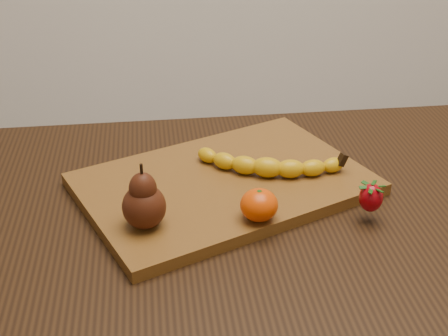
{
  "coord_description": "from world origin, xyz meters",
  "views": [
    {
      "loc": [
        -0.15,
        -0.81,
        1.29
      ],
      "look_at": [
        -0.04,
        0.06,
        0.8
      ],
      "focal_mm": 50.0,
      "sensor_mm": 36.0,
      "label": 1
    }
  ],
  "objects": [
    {
      "name": "pear",
      "position": [
        -0.17,
        -0.06,
        0.83
      ],
      "size": [
        0.07,
        0.07,
        0.1
      ],
      "primitive_type": null,
      "rotation": [
        0.0,
        0.0,
        -0.16
      ],
      "color": "#42190A",
      "rests_on": "cutting_board"
    },
    {
      "name": "mandarin",
      "position": [
        -0.0,
        -0.06,
        0.8
      ],
      "size": [
        0.07,
        0.07,
        0.05
      ],
      "primitive_type": "ellipsoid",
      "rotation": [
        0.0,
        0.0,
        -0.31
      ],
      "color": "#DD4102",
      "rests_on": "cutting_board"
    },
    {
      "name": "strawberry",
      "position": [
        0.17,
        -0.06,
        0.8
      ],
      "size": [
        0.04,
        0.04,
        0.04
      ],
      "primitive_type": null,
      "rotation": [
        0.0,
        0.0,
        0.0
      ],
      "color": "#9B040C",
      "rests_on": "cutting_board"
    },
    {
      "name": "table",
      "position": [
        0.0,
        0.0,
        0.66
      ],
      "size": [
        1.0,
        0.7,
        0.76
      ],
      "color": "black",
      "rests_on": "ground"
    },
    {
      "name": "banana",
      "position": [
        0.03,
        0.06,
        0.8
      ],
      "size": [
        0.22,
        0.11,
        0.03
      ],
      "primitive_type": null,
      "rotation": [
        0.0,
        0.0,
        -0.29
      ],
      "color": "#DBA80A",
      "rests_on": "cutting_board"
    },
    {
      "name": "cutting_board",
      "position": [
        -0.04,
        0.06,
        0.77
      ],
      "size": [
        0.53,
        0.45,
        0.02
      ],
      "primitive_type": "cube",
      "rotation": [
        0.0,
        0.0,
        0.4
      ],
      "color": "brown",
      "rests_on": "table"
    }
  ]
}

